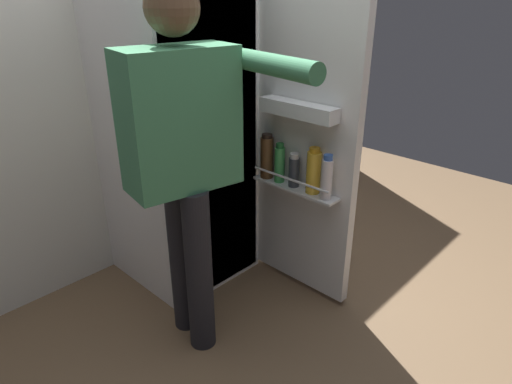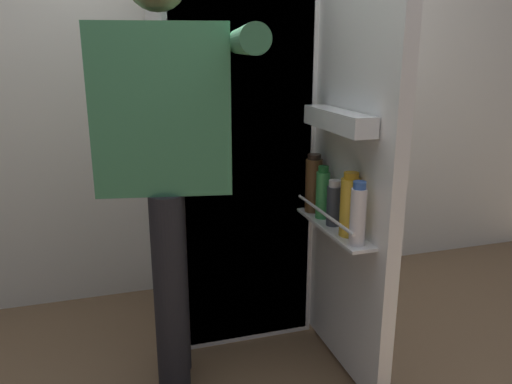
# 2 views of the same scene
# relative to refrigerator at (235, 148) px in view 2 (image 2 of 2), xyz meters

# --- Properties ---
(ground_plane) EXTENTS (5.39, 5.39, 0.00)m
(ground_plane) POSITION_rel_refrigerator_xyz_m (-0.03, -0.51, -0.83)
(ground_plane) COLOR brown
(kitchen_wall) EXTENTS (4.40, 0.10, 2.43)m
(kitchen_wall) POSITION_rel_refrigerator_xyz_m (-0.03, 0.42, 0.38)
(kitchen_wall) COLOR silver
(kitchen_wall) RESTS_ON ground_plane
(refrigerator) EXTENTS (0.67, 1.24, 1.66)m
(refrigerator) POSITION_rel_refrigerator_xyz_m (0.00, 0.00, 0.00)
(refrigerator) COLOR white
(refrigerator) RESTS_ON ground_plane
(person) EXTENTS (0.55, 0.80, 1.59)m
(person) POSITION_rel_refrigerator_xyz_m (-0.36, -0.45, 0.12)
(person) COLOR black
(person) RESTS_ON ground_plane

